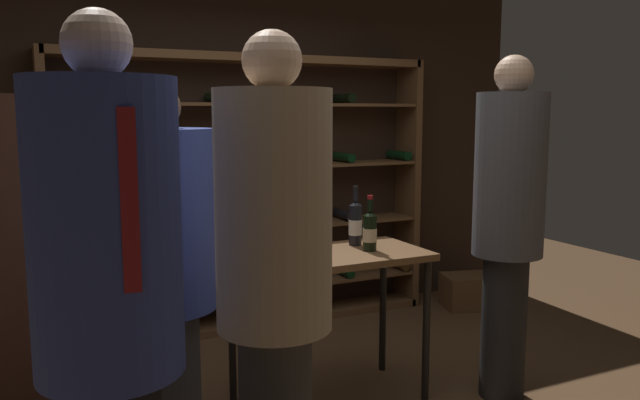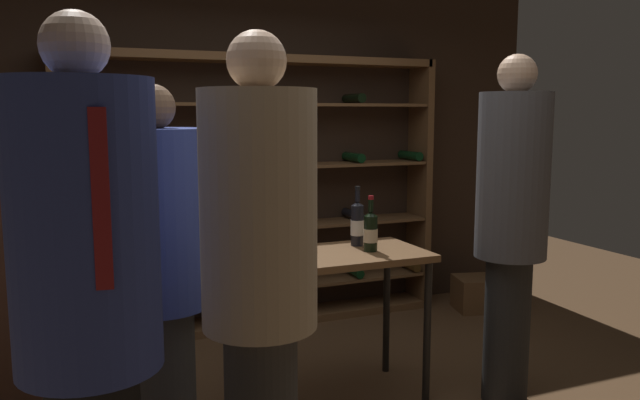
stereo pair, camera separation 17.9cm
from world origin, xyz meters
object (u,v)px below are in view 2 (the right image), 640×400
wine_rack (259,195)px  wine_bottle_gold_foil (371,231)px  display_cabinet (20,253)px  wine_bottle_red_label (284,241)px  person_guest_plum_blouse (88,295)px  wine_crate (483,293)px  person_guest_blue_shirt (157,260)px  person_bystander_red_print (511,213)px  wine_bottle_black_capsule (357,223)px  tasting_table (329,272)px  person_bystander_dark_jacket (259,265)px  wine_glass_stemmed_left (308,235)px

wine_rack → wine_bottle_gold_foil: bearing=-82.1°
display_cabinet → wine_bottle_red_label: size_ratio=5.00×
wine_rack → person_guest_plum_blouse: bearing=-118.2°
display_cabinet → wine_crate: bearing=6.3°
display_cabinet → person_guest_blue_shirt: bearing=-55.7°
wine_rack → person_guest_blue_shirt: wine_rack is taller
person_bystander_red_print → wine_bottle_black_capsule: (-0.72, 0.54, -0.10)m
person_guest_blue_shirt → tasting_table: bearing=-153.1°
tasting_table → wine_bottle_black_capsule: 0.37m
person_bystander_dark_jacket → display_cabinet: size_ratio=1.12×
tasting_table → person_guest_blue_shirt: 1.06m
wine_rack → display_cabinet: size_ratio=1.67×
wine_crate → wine_bottle_black_capsule: wine_bottle_black_capsule is taller
person_guest_plum_blouse → wine_bottle_black_capsule: bearing=48.0°
person_bystander_red_print → person_guest_blue_shirt: 1.98m
person_bystander_red_print → wine_bottle_black_capsule: bearing=143.8°
wine_rack → tasting_table: (-0.04, -1.47, -0.27)m
wine_crate → display_cabinet: bearing=-173.7°
display_cabinet → wine_glass_stemmed_left: (1.55, -0.57, 0.09)m
person_bystander_red_print → wine_crate: size_ratio=4.21×
wine_rack → wine_crate: 2.14m
display_cabinet → person_guest_plum_blouse: bearing=-81.3°
person_bystander_dark_jacket → person_guest_blue_shirt: size_ratio=1.10×
wine_bottle_gold_foil → wine_crate: bearing=33.5°
person_bystander_red_print → display_cabinet: 2.84m
person_bystander_dark_jacket → wine_glass_stemmed_left: size_ratio=14.54×
wine_bottle_red_label → wine_glass_stemmed_left: wine_bottle_red_label is taller
person_guest_plum_blouse → wine_bottle_gold_foil: 1.96m
tasting_table → wine_bottle_gold_foil: bearing=-8.2°
person_bystander_dark_jacket → wine_bottle_gold_foil: bearing=-118.3°
person_guest_plum_blouse → display_cabinet: person_guest_plum_blouse is taller
tasting_table → display_cabinet: bearing=157.4°
wine_rack → person_guest_blue_shirt: bearing=-121.4°
wine_rack → person_bystander_dark_jacket: wine_rack is taller
person_guest_plum_blouse → wine_bottle_black_capsule: (1.61, 1.28, -0.08)m
tasting_table → wine_crate: size_ratio=2.36×
tasting_table → wine_glass_stemmed_left: (-0.09, 0.11, 0.21)m
person_guest_plum_blouse → person_bystander_dark_jacket: person_guest_plum_blouse is taller
person_guest_blue_shirt → wine_bottle_black_capsule: size_ratio=5.02×
wine_bottle_red_label → person_guest_blue_shirt: bearing=-174.5°
wine_rack → wine_crate: bearing=-11.4°
wine_bottle_red_label → wine_bottle_gold_foil: bearing=14.2°
person_bystander_red_print → wine_bottle_red_label: size_ratio=5.62×
person_bystander_red_print → person_guest_blue_shirt: bearing=176.1°
person_guest_blue_shirt → display_cabinet: person_guest_blue_shirt is taller
person_bystander_dark_jacket → wine_rack: bearing=-89.2°
tasting_table → wine_crate: tasting_table is taller
wine_crate → wine_bottle_gold_foil: size_ratio=1.46×
person_bystander_dark_jacket → wine_bottle_red_label: 0.86m
person_bystander_dark_jacket → display_cabinet: (-0.92, 1.64, -0.21)m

